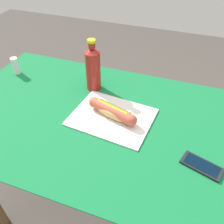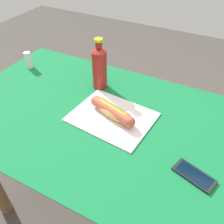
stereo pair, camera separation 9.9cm
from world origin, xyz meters
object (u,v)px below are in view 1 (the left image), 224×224
at_px(hot_dog, 112,111).
at_px(soda_bottle, 93,68).
at_px(cell_phone, 202,166).
at_px(salt_shaker, 15,66).

xyz_separation_m(hot_dog, soda_bottle, (-0.16, 0.17, 0.07)).
xyz_separation_m(cell_phone, salt_shaker, (-0.96, 0.29, 0.04)).
height_order(hot_dog, cell_phone, hot_dog).
distance_m(soda_bottle, salt_shaker, 0.44).
height_order(cell_phone, soda_bottle, soda_bottle).
xyz_separation_m(cell_phone, soda_bottle, (-0.52, 0.31, 0.10)).
height_order(hot_dog, salt_shaker, salt_shaker).
height_order(cell_phone, salt_shaker, salt_shaker).
bearing_deg(cell_phone, hot_dog, 160.30).
distance_m(cell_phone, soda_bottle, 0.62).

